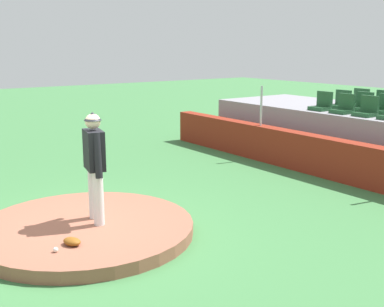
% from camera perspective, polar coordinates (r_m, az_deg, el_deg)
% --- Properties ---
extents(ground_plane, '(60.00, 60.00, 0.00)m').
position_cam_1_polar(ground_plane, '(8.44, -12.22, -9.18)').
color(ground_plane, '#3D7740').
extents(pitchers_mound, '(3.57, 3.57, 0.20)m').
position_cam_1_polar(pitchers_mound, '(8.41, -12.25, -8.54)').
color(pitchers_mound, '#945843').
rests_on(pitchers_mound, ground_plane).
extents(pitcher, '(0.78, 0.37, 1.83)m').
position_cam_1_polar(pitcher, '(8.13, -11.25, -0.63)').
color(pitcher, silver).
rests_on(pitcher, pitchers_mound).
extents(baseball, '(0.07, 0.07, 0.07)m').
position_cam_1_polar(baseball, '(7.35, -15.53, -10.69)').
color(baseball, white).
rests_on(baseball, pitchers_mound).
extents(fielding_glove, '(0.35, 0.29, 0.11)m').
position_cam_1_polar(fielding_glove, '(7.53, -13.74, -9.88)').
color(fielding_glove, brown).
rests_on(fielding_glove, pitchers_mound).
extents(brick_barrier, '(12.00, 0.40, 0.94)m').
position_cam_1_polar(brick_barrier, '(12.04, 15.79, -0.53)').
color(brick_barrier, maroon).
rests_on(brick_barrier, ground_plane).
extents(fence_post_left, '(0.06, 0.06, 1.08)m').
position_cam_1_polar(fence_post_left, '(13.47, 8.03, 5.51)').
color(fence_post_left, silver).
rests_on(fence_post_left, brick_barrier).
extents(stadium_chair_0, '(0.48, 0.44, 0.50)m').
position_cam_1_polar(stadium_chair_0, '(13.75, 14.82, 5.52)').
color(stadium_chair_0, '#214F2B').
rests_on(stadium_chair_0, bleacher_platform).
extents(stadium_chair_1, '(0.48, 0.44, 0.50)m').
position_cam_1_polar(stadium_chair_1, '(13.27, 17.17, 5.15)').
color(stadium_chair_1, '#214F2B').
rests_on(stadium_chair_1, bleacher_platform).
extents(stadium_chair_2, '(0.48, 0.44, 0.50)m').
position_cam_1_polar(stadium_chair_2, '(12.89, 19.61, 4.79)').
color(stadium_chair_2, '#214F2B').
rests_on(stadium_chair_2, bleacher_platform).
extents(stadium_chair_5, '(0.48, 0.44, 0.50)m').
position_cam_1_polar(stadium_chair_5, '(14.34, 16.85, 5.67)').
color(stadium_chair_5, '#214F2B').
rests_on(stadium_chair_5, bleacher_platform).
extents(stadium_chair_6, '(0.48, 0.44, 0.50)m').
position_cam_1_polar(stadium_chair_6, '(13.92, 19.14, 5.33)').
color(stadium_chair_6, '#214F2B').
rests_on(stadium_chair_6, bleacher_platform).
extents(stadium_chair_10, '(0.48, 0.44, 0.50)m').
position_cam_1_polar(stadium_chair_10, '(14.99, 18.78, 5.81)').
color(stadium_chair_10, '#214F2B').
rests_on(stadium_chair_10, bleacher_platform).
extents(stadium_chair_11, '(0.48, 0.44, 0.50)m').
position_cam_1_polar(stadium_chair_11, '(14.60, 21.15, 5.48)').
color(stadium_chair_11, '#214F2B').
rests_on(stadium_chair_11, bleacher_platform).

